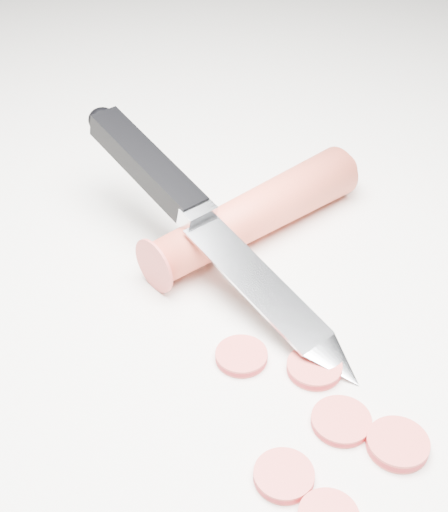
{
  "coord_description": "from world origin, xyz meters",
  "views": [
    {
      "loc": [
        -0.02,
        -0.34,
        0.33
      ],
      "look_at": [
        -0.04,
        0.05,
        0.02
      ],
      "focal_mm": 50.0,
      "sensor_mm": 36.0,
      "label": 1
    }
  ],
  "objects": [
    {
      "name": "carrot_slice_1",
      "position": [
        0.03,
        -0.08,
        0.0
      ],
      "size": [
        0.03,
        0.03,
        0.01
      ],
      "primitive_type": "cylinder",
      "color": "#D1423C",
      "rests_on": "ground"
    },
    {
      "name": "kitchen_knife",
      "position": [
        -0.05,
        0.05,
        0.04
      ],
      "size": [
        0.22,
        0.22,
        0.08
      ],
      "primitive_type": null,
      "color": "silver",
      "rests_on": "ground"
    },
    {
      "name": "carrot_slice_5",
      "position": [
        0.0,
        -0.12,
        0.0
      ],
      "size": [
        0.03,
        0.03,
        0.01
      ],
      "primitive_type": "cylinder",
      "color": "#D1423C",
      "rests_on": "ground"
    },
    {
      "name": "carrot_slice_0",
      "position": [
        0.02,
        -0.04,
        0.0
      ],
      "size": [
        0.03,
        0.03,
        0.01
      ],
      "primitive_type": "cylinder",
      "color": "#D1423C",
      "rests_on": "ground"
    },
    {
      "name": "carrot_slice_2",
      "position": [
        0.06,
        -0.09,
        0.0
      ],
      "size": [
        0.03,
        0.03,
        0.01
      ],
      "primitive_type": "cylinder",
      "color": "#D1423C",
      "rests_on": "ground"
    },
    {
      "name": "carrot",
      "position": [
        -0.02,
        0.1,
        0.02
      ],
      "size": [
        0.16,
        0.16,
        0.04
      ],
      "primitive_type": "cylinder",
      "rotation": [
        1.57,
        0.0,
        -0.78
      ],
      "color": "#DE4731",
      "rests_on": "ground"
    },
    {
      "name": "ground",
      "position": [
        0.0,
        0.0,
        0.0
      ],
      "size": [
        2.4,
        2.4,
        0.0
      ],
      "primitive_type": "plane",
      "color": "silver",
      "rests_on": "ground"
    },
    {
      "name": "carrot_slice_4",
      "position": [
        -0.03,
        -0.03,
        0.0
      ],
      "size": [
        0.03,
        0.03,
        0.01
      ],
      "primitive_type": "cylinder",
      "color": "#D1423C",
      "rests_on": "ground"
    }
  ]
}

